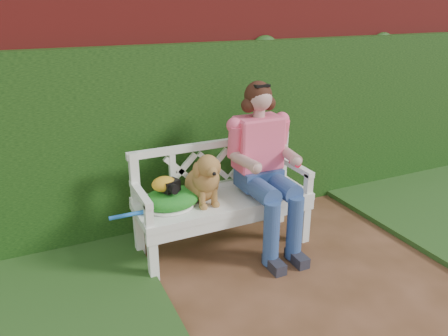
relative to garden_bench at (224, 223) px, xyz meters
name	(u,v)px	position (x,y,z in m)	size (l,w,h in m)	color
ground	(340,306)	(0.41, -1.09, -0.24)	(60.00, 60.00, 0.00)	#472A16
brick_wall	(227,102)	(0.41, 0.81, 0.86)	(10.00, 0.30, 2.20)	maroon
ivy_hedge	(237,132)	(0.41, 0.59, 0.61)	(10.00, 0.18, 1.70)	#2E5F1A
garden_bench	(224,223)	(0.00, 0.00, 0.00)	(1.58, 0.60, 0.48)	white
seated_woman	(260,167)	(0.33, -0.02, 0.47)	(0.60, 0.80, 1.43)	#DE4A47
dog	(203,176)	(-0.18, 0.01, 0.46)	(0.30, 0.40, 0.45)	olive
tennis_racket	(167,207)	(-0.51, -0.01, 0.26)	(0.71, 0.30, 0.03)	white
green_bag	(171,199)	(-0.46, 0.01, 0.32)	(0.46, 0.35, 0.16)	#2B803A
camera_item	(170,186)	(-0.47, -0.01, 0.44)	(0.13, 0.10, 0.09)	black
baseball_glove	(164,184)	(-0.52, 0.01, 0.46)	(0.19, 0.14, 0.12)	#C88D1C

